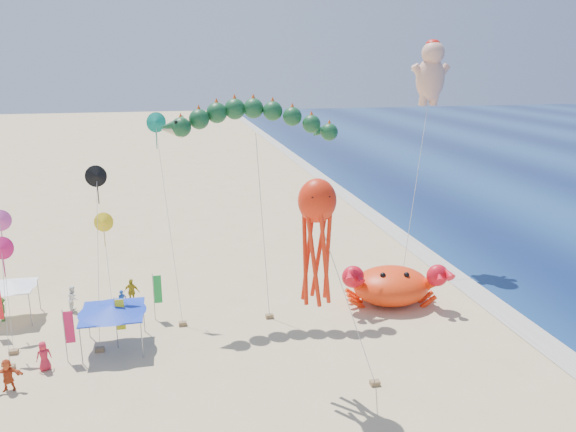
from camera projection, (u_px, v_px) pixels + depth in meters
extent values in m
plane|color=#D1B784|center=(324.00, 317.00, 37.04)|extent=(320.00, 320.00, 0.00)
plane|color=silver|center=(488.00, 301.00, 39.47)|extent=(320.00, 320.00, 0.00)
ellipsoid|color=#FF370D|center=(391.00, 286.00, 38.89)|extent=(6.01, 5.25, 2.55)
sphere|color=red|center=(357.00, 279.00, 37.00)|extent=(1.52, 1.52, 1.52)
sphere|color=black|center=(386.00, 276.00, 37.58)|extent=(0.39, 0.39, 0.39)
sphere|color=red|center=(437.00, 273.00, 38.16)|extent=(1.52, 1.52, 1.52)
sphere|color=black|center=(408.00, 274.00, 37.91)|extent=(0.39, 0.39, 0.39)
cone|color=#114021|center=(172.00, 125.00, 34.43)|extent=(1.54, 1.14, 1.26)
cylinder|color=#B2B2B2|center=(263.00, 226.00, 36.25)|extent=(0.44, 2.18, 11.74)
cube|color=olive|center=(269.00, 316.00, 36.87)|extent=(0.50, 0.35, 0.25)
ellipsoid|color=#E4A78B|center=(430.00, 79.00, 44.39)|extent=(2.31, 1.90, 3.39)
sphere|color=#E4A78B|center=(433.00, 53.00, 43.66)|extent=(1.78, 1.78, 1.78)
ellipsoid|color=red|center=(433.00, 45.00, 43.59)|extent=(1.15, 1.15, 0.80)
cylinder|color=#B2B2B2|center=(415.00, 187.00, 43.55)|extent=(4.02, 5.58, 13.43)
cube|color=olive|center=(401.00, 283.00, 42.35)|extent=(0.50, 0.35, 0.25)
ellipsoid|color=red|center=(317.00, 201.00, 26.55)|extent=(1.86, 1.67, 2.13)
cylinder|color=#B2B2B2|center=(347.00, 302.00, 27.97)|extent=(3.14, 0.65, 9.19)
cube|color=olive|center=(375.00, 383.00, 29.24)|extent=(0.50, 0.35, 0.25)
cylinder|color=gray|center=(81.00, 346.00, 31.02)|extent=(0.06, 0.06, 2.20)
cylinder|color=gray|center=(142.00, 340.00, 31.68)|extent=(0.06, 0.06, 2.20)
cylinder|color=gray|center=(88.00, 320.00, 34.10)|extent=(0.06, 0.06, 2.20)
cylinder|color=gray|center=(144.00, 315.00, 34.76)|extent=(0.06, 0.06, 2.20)
cube|color=#1533C0|center=(113.00, 312.00, 32.59)|extent=(3.51, 3.51, 0.08)
cone|color=#1533C0|center=(112.00, 308.00, 32.52)|extent=(3.86, 3.86, 0.45)
cylinder|color=gray|center=(30.00, 310.00, 35.53)|extent=(0.06, 0.06, 2.20)
cylinder|color=gray|center=(39.00, 294.00, 37.96)|extent=(0.06, 0.06, 2.20)
cube|color=white|center=(11.00, 287.00, 36.18)|extent=(2.82, 2.82, 0.08)
cone|color=white|center=(11.00, 284.00, 36.11)|extent=(3.10, 3.10, 0.45)
cylinder|color=gray|center=(116.00, 323.00, 32.65)|extent=(0.05, 0.05, 3.20)
cube|color=yellow|center=(120.00, 315.00, 32.57)|extent=(0.50, 0.04, 1.90)
cylinder|color=gray|center=(65.00, 336.00, 31.12)|extent=(0.05, 0.05, 3.20)
cube|color=#D91B4E|center=(69.00, 327.00, 31.05)|extent=(0.50, 0.04, 1.90)
cylinder|color=gray|center=(154.00, 297.00, 36.26)|extent=(0.05, 0.05, 3.20)
cube|color=green|center=(158.00, 289.00, 36.19)|extent=(0.50, 0.04, 1.90)
imported|color=white|center=(73.00, 298.00, 37.77)|extent=(0.76, 0.93, 1.78)
imported|color=#1B48A2|center=(122.00, 301.00, 37.57)|extent=(0.61, 0.43, 1.56)
imported|color=red|center=(44.00, 356.00, 30.51)|extent=(0.95, 0.80, 1.67)
imported|color=gold|center=(132.00, 292.00, 38.74)|extent=(1.18, 0.77, 1.86)
imported|color=#C3471F|center=(7.00, 375.00, 28.61)|extent=(1.62, 0.56, 1.73)
imported|color=#357928|center=(2.00, 309.00, 36.29)|extent=(0.79, 1.14, 1.60)
cone|color=#D41761|center=(1.00, 248.00, 31.23)|extent=(1.30, 0.51, 1.32)
cylinder|color=#B2B2B2|center=(7.00, 310.00, 30.70)|extent=(0.55, 3.04, 6.02)
cube|color=olive|center=(12.00, 373.00, 30.15)|extent=(0.50, 0.35, 0.25)
cone|color=#E94DA8|center=(0.00, 221.00, 33.64)|extent=(1.30, 0.51, 1.32)
cylinder|color=#B2B2B2|center=(6.00, 284.00, 33.22)|extent=(0.55, 3.04, 6.84)
cube|color=olive|center=(11.00, 348.00, 32.78)|extent=(0.50, 0.35, 0.25)
cone|color=yellow|center=(103.00, 222.00, 37.38)|extent=(1.30, 0.51, 1.32)
cylinder|color=#B2B2B2|center=(109.00, 271.00, 36.81)|extent=(0.55, 3.04, 5.71)
cube|color=olive|center=(115.00, 321.00, 36.22)|extent=(0.50, 0.35, 0.25)
cone|color=#0B7A65|center=(155.00, 122.00, 35.63)|extent=(1.30, 0.51, 1.32)
cylinder|color=#B2B2B2|center=(165.00, 223.00, 35.94)|extent=(0.55, 3.04, 12.32)
cube|color=olive|center=(175.00, 321.00, 36.24)|extent=(0.50, 0.35, 0.25)
cone|color=black|center=(96.00, 176.00, 33.28)|extent=(1.30, 0.51, 1.32)
cylinder|color=#B2B2B2|center=(106.00, 261.00, 33.21)|extent=(0.55, 3.04, 9.49)
cube|color=olive|center=(115.00, 345.00, 33.13)|extent=(0.50, 0.35, 0.25)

